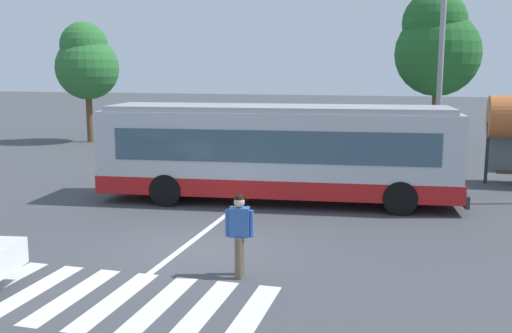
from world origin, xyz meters
name	(u,v)px	position (x,y,z in m)	size (l,w,h in m)	color
ground_plane	(199,248)	(0.00, 0.00, 0.00)	(160.00, 160.00, 0.00)	#424449
city_transit_bus	(278,152)	(0.65, 5.32, 1.59)	(11.44, 3.73, 3.06)	black
pedestrian_crossing_street	(239,231)	(1.48, -1.57, 0.97)	(0.57, 0.42, 1.72)	brown
parked_car_champagne	(267,136)	(-2.52, 16.58, 0.77)	(1.97, 4.55, 1.35)	black
parked_car_white	(325,138)	(0.44, 16.61, 0.77)	(2.20, 4.64, 1.35)	black
parked_car_black	(375,140)	(2.94, 16.32, 0.77)	(2.07, 4.60, 1.35)	black
parked_car_silver	(437,141)	(5.87, 16.78, 0.77)	(1.98, 4.55, 1.35)	black
twin_arm_street_lamp	(443,21)	(5.64, 10.62, 5.93)	(3.89, 0.32, 9.83)	#939399
background_tree_left	(86,62)	(-13.33, 17.46, 4.57)	(3.56, 3.56, 6.80)	brown
background_tree_right	(437,45)	(5.75, 20.98, 5.46)	(4.58, 4.58, 8.32)	brown
crosswalk_painted_stripes	(94,298)	(-0.81, -3.38, 0.00)	(6.53, 2.85, 0.01)	silver
lane_center_line	(212,225)	(-0.37, 2.00, 0.00)	(0.16, 24.00, 0.01)	silver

